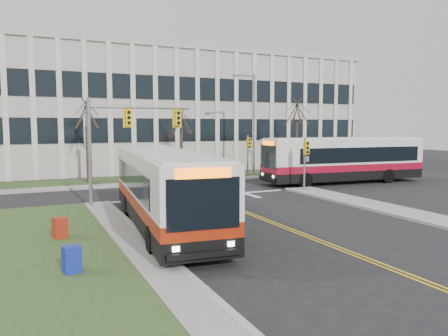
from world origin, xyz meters
TOP-DOWN VIEW (x-y plane):
  - ground at (0.00, 0.00)m, footprint 120.00×120.00m
  - grass_verge at (-10.00, -5.00)m, footprint 5.00×26.00m
  - sidewalk_west at (-7.00, -5.00)m, footprint 1.20×26.00m
  - sidewalk_cross at (5.00, 15.20)m, footprint 44.00×1.60m
  - building_lawn at (5.00, 18.00)m, footprint 44.00×5.00m
  - office_building at (5.00, 30.00)m, footprint 40.00×16.00m
  - mast_arm_signal at (-5.62, 7.16)m, footprint 6.11×0.38m
  - signal_pole_near at (7.20, 6.90)m, footprint 0.34×0.39m
  - signal_pole_far at (7.20, 15.40)m, footprint 0.34×0.39m
  - streetlight at (8.03, 16.20)m, footprint 2.15×0.25m
  - directory_sign at (2.50, 17.50)m, footprint 1.50×0.12m
  - tree_left at (-6.00, 18.00)m, footprint 1.80×1.80m
  - tree_mid at (2.00, 18.20)m, footprint 1.80×1.80m
  - tree_right at (14.00, 18.00)m, footprint 1.80×1.80m
  - bus_main at (-4.98, 0.66)m, footprint 4.07×13.06m
  - bus_cross at (12.82, 9.57)m, footprint 13.64×4.10m
  - newspaper_box_blue at (-9.50, -4.39)m, footprint 0.59×0.55m
  - newspaper_box_red at (-9.50, 0.16)m, footprint 0.61×0.58m

SIDE VIEW (x-z plane):
  - ground at x=0.00m, z-range 0.00..0.00m
  - grass_verge at x=-10.00m, z-range 0.00..0.12m
  - building_lawn at x=5.00m, z-range 0.00..0.12m
  - sidewalk_west at x=-7.00m, z-range 0.00..0.14m
  - sidewalk_cross at x=5.00m, z-range 0.00..0.14m
  - newspaper_box_blue at x=-9.50m, z-range 0.00..0.95m
  - newspaper_box_red at x=-9.50m, z-range 0.00..0.95m
  - directory_sign at x=2.50m, z-range 0.17..2.17m
  - bus_main at x=-4.98m, z-range 0.00..3.42m
  - bus_cross at x=12.82m, z-range 0.00..3.58m
  - signal_pole_near at x=7.20m, z-range 0.60..4.40m
  - signal_pole_far at x=7.20m, z-range 0.60..4.40m
  - mast_arm_signal at x=-5.62m, z-range 1.16..7.36m
  - tree_mid at x=2.00m, z-range 1.47..8.29m
  - streetlight at x=8.03m, z-range 0.59..9.79m
  - tree_left at x=-6.00m, z-range 1.66..9.36m
  - tree_right at x=14.00m, z-range 1.78..10.03m
  - office_building at x=5.00m, z-range 0.00..12.00m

